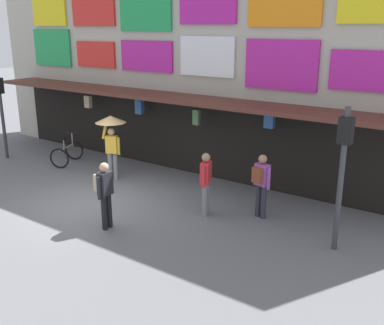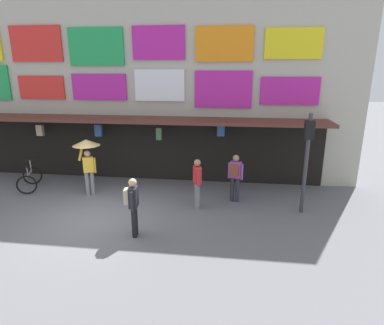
# 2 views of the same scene
# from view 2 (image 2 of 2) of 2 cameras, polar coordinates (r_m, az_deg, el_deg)

# --- Properties ---
(ground_plane) EXTENTS (80.00, 80.00, 0.00)m
(ground_plane) POSITION_cam_2_polar(r_m,az_deg,el_deg) (10.49, -16.74, -9.67)
(ground_plane) COLOR slate
(shopfront) EXTENTS (18.00, 2.60, 8.00)m
(shopfront) POSITION_cam_2_polar(r_m,az_deg,el_deg) (13.76, -10.36, 13.94)
(shopfront) COLOR #B2AD9E
(shopfront) RESTS_ON ground
(traffic_light_far) EXTENTS (0.28, 0.33, 3.20)m
(traffic_light_far) POSITION_cam_2_polar(r_m,az_deg,el_deg) (10.46, 19.83, 2.45)
(traffic_light_far) COLOR #38383D
(traffic_light_far) RESTS_ON ground
(bicycle_parked) EXTENTS (1.11, 1.35, 1.05)m
(bicycle_parked) POSITION_cam_2_polar(r_m,az_deg,el_deg) (13.82, -26.90, -2.67)
(bicycle_parked) COLOR black
(bicycle_parked) RESTS_ON ground
(pedestrian_in_purple) EXTENTS (0.32, 0.51, 1.68)m
(pedestrian_in_purple) POSITION_cam_2_polar(r_m,az_deg,el_deg) (10.51, 0.93, -3.28)
(pedestrian_in_purple) COLOR gray
(pedestrian_in_purple) RESTS_ON ground
(pedestrian_in_green) EXTENTS (0.51, 0.42, 1.68)m
(pedestrian_in_green) POSITION_cam_2_polar(r_m,az_deg,el_deg) (11.08, 7.68, -2.19)
(pedestrian_in_green) COLOR #2D2D38
(pedestrian_in_green) RESTS_ON ground
(pedestrian_with_umbrella) EXTENTS (0.96, 0.96, 2.08)m
(pedestrian_with_umbrella) POSITION_cam_2_polar(r_m,az_deg,el_deg) (12.02, -18.17, 1.87)
(pedestrian_with_umbrella) COLOR gray
(pedestrian_with_umbrella) RESTS_ON ground
(pedestrian_in_red) EXTENTS (0.39, 0.53, 1.68)m
(pedestrian_in_red) POSITION_cam_2_polar(r_m,az_deg,el_deg) (8.89, -10.49, -7.07)
(pedestrian_in_red) COLOR black
(pedestrian_in_red) RESTS_ON ground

